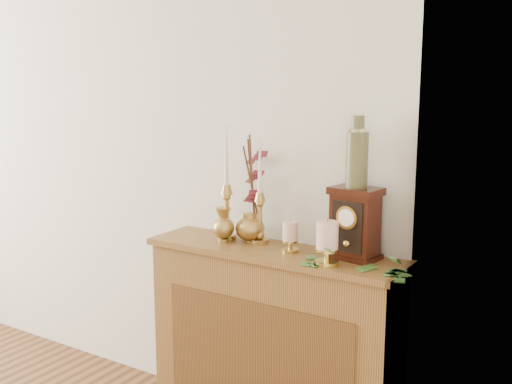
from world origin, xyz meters
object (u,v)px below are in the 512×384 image
Objects in this scene: candlestick_center at (260,210)px; ginger_jar at (254,193)px; candlestick_left at (227,203)px; ceramic_vase at (357,156)px; bud_vase at (223,225)px; mantel_clock at (355,224)px.

ginger_jar is at bearing 145.29° from candlestick_center.
ceramic_vase reaches higher than candlestick_left.
bud_vase is (0.02, -0.05, -0.10)m from candlestick_left.
candlestick_center reaches higher than mantel_clock.
candlestick_left is 1.76× the size of mantel_clock.
ginger_jar reaches higher than bud_vase.
mantel_clock reaches higher than bud_vase.
ceramic_vase is (0.65, 0.02, 0.27)m from candlestick_left.
ginger_jar is (0.10, 0.11, 0.15)m from bud_vase.
candlestick_center is 0.56m from ceramic_vase.
candlestick_center is at bearing 24.92° from bud_vase.
mantel_clock is (0.65, 0.02, -0.03)m from candlestick_left.
bud_vase is at bearing -155.08° from candlestick_center.
bud_vase is 0.21m from ginger_jar.
candlestick_left is 0.11m from bud_vase.
bud_vase is 0.64m from mantel_clock.
candlestick_left is 1.06× the size of ginger_jar.
candlestick_left is 1.80× the size of ceramic_vase.
candlestick_left is 1.10× the size of candlestick_center.
ceramic_vase is at bearing 2.15° from candlestick_left.
bud_vase is at bearing -72.03° from candlestick_left.
candlestick_left is at bearing -155.26° from ginger_jar.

